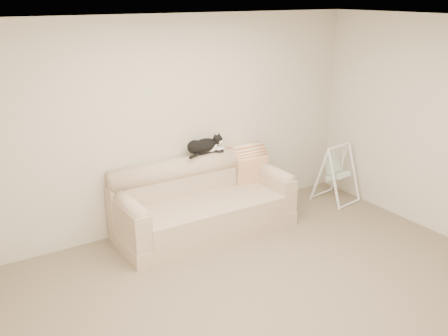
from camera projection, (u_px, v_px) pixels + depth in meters
name	position (u px, v px, depth m)	size (l,w,h in m)	color
ground_plane	(276.00, 291.00, 4.98)	(5.00, 5.00, 0.00)	#6E6250
room_shell	(282.00, 145.00, 4.47)	(5.04, 4.04, 2.60)	#C0B4A2
sofa	(202.00, 203.00, 6.19)	(2.20, 0.93, 0.90)	beige
remote_a	(205.00, 153.00, 6.30)	(0.18, 0.07, 0.03)	black
remote_b	(217.00, 151.00, 6.37)	(0.18, 0.11, 0.02)	black
tuxedo_cat	(204.00, 146.00, 6.25)	(0.58, 0.31, 0.23)	black
throw_blanket	(247.00, 158.00, 6.66)	(0.45, 0.38, 0.58)	#C75F30
baby_swing	(337.00, 173.00, 7.05)	(0.58, 0.61, 0.83)	white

